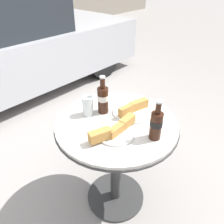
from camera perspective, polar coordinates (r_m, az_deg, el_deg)
ground_plane at (r=1.83m, az=0.92°, el=-21.13°), size 30.00×30.00×0.00m
bistro_table at (r=1.42m, az=1.11°, el=-8.38°), size 0.74×0.74×0.72m
cola_bottle_left at (r=1.34m, az=-2.37°, el=3.53°), size 0.07×0.07×0.24m
cola_bottle_right at (r=1.15m, az=11.46°, el=-3.11°), size 0.07×0.07×0.23m
drinking_glass at (r=1.34m, az=-6.35°, el=1.44°), size 0.07×0.07×0.12m
lunch_plate_near at (r=1.19m, az=0.71°, el=-4.95°), size 0.31×0.21×0.07m
lunch_plate_far at (r=1.38m, az=5.53°, el=0.62°), size 0.25×0.25×0.07m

